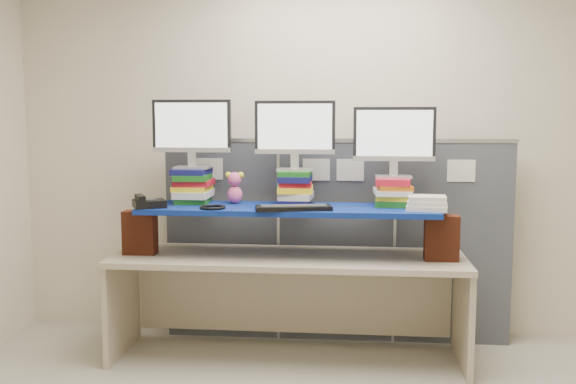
# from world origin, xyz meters

# --- Properties ---
(room) EXTENTS (5.00, 4.00, 2.80)m
(room) POSITION_xyz_m (0.00, 0.00, 1.40)
(room) COLOR beige
(room) RESTS_ON ground
(cubicle_partition) EXTENTS (2.60, 0.06, 1.53)m
(cubicle_partition) POSITION_xyz_m (-0.00, 1.78, 0.77)
(cubicle_partition) COLOR #42454D
(cubicle_partition) RESTS_ON ground
(desk) EXTENTS (2.43, 0.72, 0.74)m
(desk) POSITION_xyz_m (-0.32, 1.35, 0.59)
(desk) COLOR #BEAD91
(desk) RESTS_ON ground
(brick_pier_left) EXTENTS (0.22, 0.12, 0.30)m
(brick_pier_left) POSITION_xyz_m (-1.35, 1.31, 0.89)
(brick_pier_left) COLOR maroon
(brick_pier_left) RESTS_ON desk
(brick_pier_right) EXTENTS (0.22, 0.12, 0.30)m
(brick_pier_right) POSITION_xyz_m (0.71, 1.29, 0.89)
(brick_pier_right) COLOR maroon
(brick_pier_right) RESTS_ON desk
(blue_board) EXTENTS (2.02, 0.52, 0.04)m
(blue_board) POSITION_xyz_m (-0.32, 1.35, 1.06)
(blue_board) COLOR #080E68
(blue_board) RESTS_ON brick_pier_left
(book_stack_left) EXTENTS (0.27, 0.31, 0.25)m
(book_stack_left) POSITION_xyz_m (-1.01, 1.47, 1.20)
(book_stack_left) COLOR #195F19
(book_stack_left) RESTS_ON blue_board
(book_stack_center) EXTENTS (0.26, 0.31, 0.24)m
(book_stack_center) POSITION_xyz_m (-0.28, 1.48, 1.20)
(book_stack_center) COLOR #12124F
(book_stack_center) RESTS_ON blue_board
(book_stack_right) EXTENTS (0.26, 0.32, 0.19)m
(book_stack_right) POSITION_xyz_m (0.39, 1.46, 1.17)
(book_stack_right) COLOR #195F19
(book_stack_right) RESTS_ON blue_board
(monitor_left) EXTENTS (0.56, 0.16, 0.48)m
(monitor_left) POSITION_xyz_m (-1.01, 1.47, 1.60)
(monitor_left) COLOR #B3B2B8
(monitor_left) RESTS_ON book_stack_left
(monitor_center) EXTENTS (0.56, 0.16, 0.48)m
(monitor_center) POSITION_xyz_m (-0.29, 1.47, 1.59)
(monitor_center) COLOR #B3B2B8
(monitor_center) RESTS_ON book_stack_center
(monitor_right) EXTENTS (0.56, 0.16, 0.48)m
(monitor_right) POSITION_xyz_m (0.39, 1.47, 1.55)
(monitor_right) COLOR #B3B2B8
(monitor_right) RESTS_ON book_stack_right
(keyboard) EXTENTS (0.52, 0.26, 0.03)m
(keyboard) POSITION_xyz_m (-0.27, 1.19, 1.09)
(keyboard) COLOR black
(keyboard) RESTS_ON blue_board
(mouse) EXTENTS (0.08, 0.11, 0.03)m
(mouse) POSITION_xyz_m (-0.06, 1.23, 1.09)
(mouse) COLOR black
(mouse) RESTS_ON blue_board
(desk_phone) EXTENTS (0.27, 0.26, 0.09)m
(desk_phone) POSITION_xyz_m (-1.26, 1.22, 1.11)
(desk_phone) COLOR black
(desk_phone) RESTS_ON blue_board
(headset) EXTENTS (0.18, 0.18, 0.02)m
(headset) POSITION_xyz_m (-0.81, 1.20, 1.09)
(headset) COLOR black
(headset) RESTS_ON blue_board
(plush_toy) EXTENTS (0.13, 0.10, 0.22)m
(plush_toy) POSITION_xyz_m (-0.71, 1.48, 1.19)
(plush_toy) COLOR #E75792
(plush_toy) RESTS_ON blue_board
(binder_stack) EXTENTS (0.29, 0.24, 0.09)m
(binder_stack) POSITION_xyz_m (0.60, 1.27, 1.12)
(binder_stack) COLOR silver
(binder_stack) RESTS_ON blue_board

